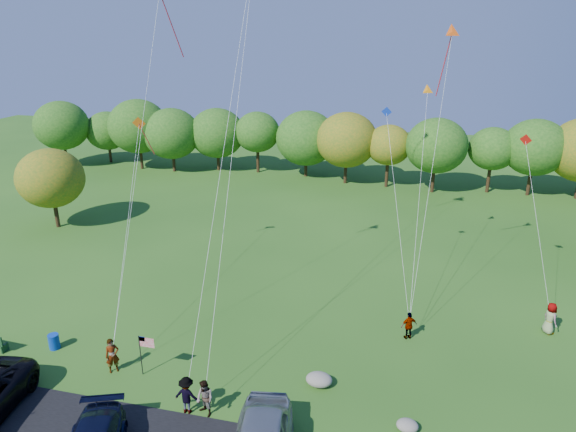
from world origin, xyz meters
The scene contains 11 objects.
ground centered at (0.00, 0.00, 0.00)m, with size 140.00×140.00×0.00m, color #255317.
treeline centered at (0.84, 35.75, 4.69)m, with size 76.64×27.15×8.70m.
flyer_a centered at (-6.17, 1.03, 0.93)m, with size 0.68×0.45×1.86m, color #4C4C59.
flyer_b centered at (-0.45, -0.80, 0.89)m, with size 0.87×0.68×1.78m, color #4C4C59.
flyer_c centered at (-1.32, -0.80, 0.91)m, with size 1.17×0.67×1.82m, color #4C4C59.
flyer_d centered at (8.27, 7.58, 0.82)m, with size 0.96×0.40×1.64m, color #4C4C59.
flyer_e centered at (16.02, 10.04, 0.95)m, with size 0.93×0.60×1.90m, color #4C4C59.
trash_barrel centered at (-10.41, 2.05, 0.43)m, with size 0.57×0.57×0.85m, color #0B35A8.
flag_assembly centered at (-4.41, 1.15, 1.66)m, with size 0.83×0.54×2.25m.
boulder_near centered at (4.14, 2.42, 0.33)m, with size 1.30×1.02×0.65m, color slate.
boulder_far centered at (8.39, 0.38, 0.25)m, with size 0.96×0.80×0.50m, color gray.
Camera 1 is at (7.56, -18.02, 16.38)m, focal length 32.00 mm.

